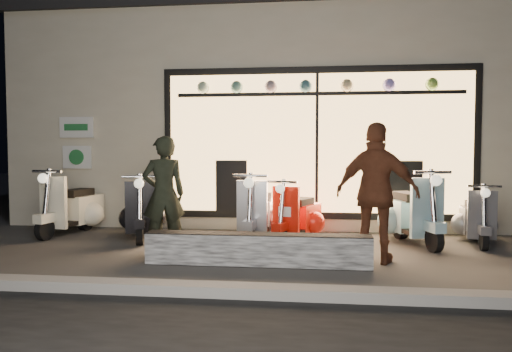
% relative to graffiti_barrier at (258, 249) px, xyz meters
% --- Properties ---
extents(ground, '(40.00, 40.00, 0.00)m').
position_rel_graffiti_barrier_xyz_m(ground, '(-0.07, 0.65, -0.20)').
color(ground, '#383533').
rests_on(ground, ground).
extents(kerb, '(40.00, 0.25, 0.12)m').
position_rel_graffiti_barrier_xyz_m(kerb, '(-0.07, -1.35, -0.14)').
color(kerb, slate).
rests_on(kerb, ground).
extents(shop_building, '(10.20, 6.23, 4.20)m').
position_rel_graffiti_barrier_xyz_m(shop_building, '(-0.07, 5.63, 1.90)').
color(shop_building, beige).
rests_on(shop_building, ground).
extents(graffiti_barrier, '(2.82, 0.28, 0.40)m').
position_rel_graffiti_barrier_xyz_m(graffiti_barrier, '(0.00, 0.00, 0.00)').
color(graffiti_barrier, black).
rests_on(graffiti_barrier, ground).
extents(scooter_silver, '(0.53, 1.45, 1.04)m').
position_rel_graffiti_barrier_xyz_m(scooter_silver, '(-0.19, 1.81, 0.22)').
color(scooter_silver, black).
rests_on(scooter_silver, ground).
extents(scooter_red, '(0.75, 1.31, 0.95)m').
position_rel_graffiti_barrier_xyz_m(scooter_red, '(0.46, 1.77, 0.18)').
color(scooter_red, black).
rests_on(scooter_red, ground).
extents(scooter_black, '(0.72, 1.41, 1.01)m').
position_rel_graffiti_barrier_xyz_m(scooter_black, '(-2.14, 1.77, 0.21)').
color(scooter_black, black).
rests_on(scooter_black, ground).
extents(scooter_cream, '(0.65, 1.51, 1.07)m').
position_rel_graffiti_barrier_xyz_m(scooter_cream, '(-3.42, 2.01, 0.23)').
color(scooter_cream, black).
rests_on(scooter_cream, ground).
extents(scooter_blue, '(0.77, 1.54, 1.10)m').
position_rel_graffiti_barrier_xyz_m(scooter_blue, '(2.16, 1.83, 0.24)').
color(scooter_blue, black).
rests_on(scooter_blue, ground).
extents(scooter_grey, '(0.50, 1.26, 0.90)m').
position_rel_graffiti_barrier_xyz_m(scooter_grey, '(3.19, 1.92, 0.16)').
color(scooter_grey, black).
rests_on(scooter_grey, ground).
extents(man, '(0.71, 0.61, 1.64)m').
position_rel_graffiti_barrier_xyz_m(man, '(-1.42, 0.67, 0.62)').
color(man, black).
rests_on(man, ground).
extents(woman, '(1.14, 0.76, 1.80)m').
position_rel_graffiti_barrier_xyz_m(woman, '(1.49, 0.31, 0.70)').
color(woman, brown).
rests_on(woman, ground).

